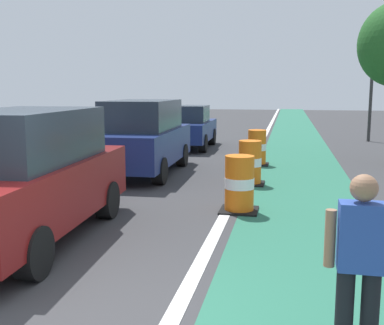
{
  "coord_description": "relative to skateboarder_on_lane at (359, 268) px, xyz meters",
  "views": [
    {
      "loc": [
        2.01,
        -4.3,
        2.35
      ],
      "look_at": [
        0.42,
        3.54,
        1.1
      ],
      "focal_mm": 44.18,
      "sensor_mm": 36.0,
      "label": 1
    }
  ],
  "objects": [
    {
      "name": "ground_plane",
      "position": [
        -2.62,
        0.46,
        -0.91
      ],
      "size": [
        100.0,
        100.0,
        0.0
      ],
      "primitive_type": "plane",
      "color": "#38383A"
    },
    {
      "name": "bike_lane_strip",
      "position": [
        -0.22,
        12.46,
        -0.91
      ],
      "size": [
        2.5,
        80.0,
        0.01
      ],
      "primitive_type": "cube",
      "color": "#286B51",
      "rests_on": "ground"
    },
    {
      "name": "lane_divider_stripe",
      "position": [
        -1.72,
        12.46,
        -0.91
      ],
      "size": [
        0.2,
        80.0,
        0.01
      ],
      "primitive_type": "cube",
      "color": "silver",
      "rests_on": "ground"
    },
    {
      "name": "skateboarder_on_lane",
      "position": [
        0.0,
        0.0,
        0.0
      ],
      "size": [
        0.57,
        0.8,
        1.69
      ],
      "color": "black",
      "rests_on": "ground"
    },
    {
      "name": "parked_suv_nearest",
      "position": [
        -4.55,
        2.64,
        0.12
      ],
      "size": [
        2.1,
        4.69,
        2.04
      ],
      "color": "maroon",
      "rests_on": "ground"
    },
    {
      "name": "parked_suv_second",
      "position": [
        -4.54,
        8.68,
        0.12
      ],
      "size": [
        2.01,
        4.65,
        2.04
      ],
      "color": "navy",
      "rests_on": "ground"
    },
    {
      "name": "parked_sedan_third",
      "position": [
        -4.54,
        14.54,
        -0.08
      ],
      "size": [
        2.01,
        4.15,
        1.7
      ],
      "color": "navy",
      "rests_on": "ground"
    },
    {
      "name": "traffic_barrel_front",
      "position": [
        -1.48,
        5.06,
        -0.38
      ],
      "size": [
        0.73,
        0.73,
        1.09
      ],
      "color": "orange",
      "rests_on": "ground"
    },
    {
      "name": "traffic_barrel_mid",
      "position": [
        -1.5,
        7.75,
        -0.38
      ],
      "size": [
        0.73,
        0.73,
        1.09
      ],
      "color": "orange",
      "rests_on": "ground"
    },
    {
      "name": "traffic_barrel_back",
      "position": [
        -1.53,
        10.84,
        -0.38
      ],
      "size": [
        0.73,
        0.73,
        1.09
      ],
      "color": "orange",
      "rests_on": "ground"
    },
    {
      "name": "traffic_light_corner",
      "position": [
        2.99,
        18.53,
        2.59
      ],
      "size": [
        0.41,
        0.32,
        5.1
      ],
      "color": "#2D2D2D",
      "rests_on": "ground"
    }
  ]
}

